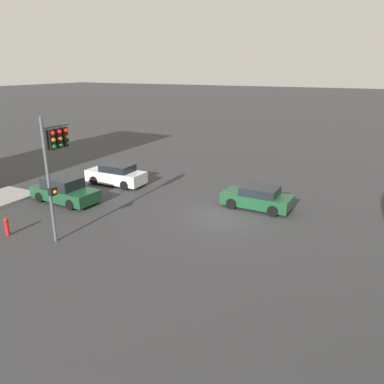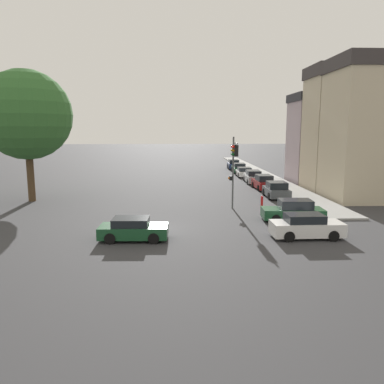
% 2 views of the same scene
% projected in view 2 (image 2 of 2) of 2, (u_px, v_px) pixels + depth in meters
% --- Properties ---
extents(ground_plane, '(300.00, 300.00, 0.00)m').
position_uv_depth(ground_plane, '(156.00, 230.00, 24.17)').
color(ground_plane, '#333335').
extents(sidewalk_strip, '(3.00, 60.00, 0.16)m').
position_uv_depth(sidewalk_strip, '(258.00, 172.00, 56.27)').
color(sidewalk_strip, gray).
rests_on(sidewalk_strip, ground_plane).
extents(rowhouse_backdrop, '(8.21, 17.68, 12.96)m').
position_uv_depth(rowhouse_backdrop, '(347.00, 132.00, 38.95)').
color(rowhouse_backdrop, beige).
rests_on(rowhouse_backdrop, ground_plane).
extents(street_tree, '(7.86, 7.86, 11.64)m').
position_uv_depth(street_tree, '(26.00, 115.00, 32.81)').
color(street_tree, '#4C3823').
rests_on(street_tree, ground_plane).
extents(traffic_signal, '(0.60, 1.80, 5.86)m').
position_uv_depth(traffic_signal, '(234.00, 158.00, 29.66)').
color(traffic_signal, '#515456').
rests_on(traffic_signal, ground_plane).
extents(crossing_car_0, '(4.04, 1.99, 1.32)m').
position_uv_depth(crossing_car_0, '(133.00, 229.00, 21.97)').
color(crossing_car_0, '#194728').
rests_on(crossing_car_0, ground_plane).
extents(crossing_car_1, '(4.40, 2.11, 1.51)m').
position_uv_depth(crossing_car_1, '(293.00, 211.00, 26.65)').
color(crossing_car_1, '#194728').
rests_on(crossing_car_1, ground_plane).
extents(crossing_car_2, '(4.24, 1.85, 1.46)m').
position_uv_depth(crossing_car_2, '(306.00, 226.00, 22.37)').
color(crossing_car_2, silver).
rests_on(crossing_car_2, ground_plane).
extents(parked_car_0, '(2.11, 3.95, 1.54)m').
position_uv_depth(parked_car_0, '(276.00, 190.00, 35.68)').
color(parked_car_0, '#4C5156').
rests_on(parked_car_0, ground_plane).
extents(parked_car_1, '(1.95, 4.20, 1.59)m').
position_uv_depth(parked_car_1, '(264.00, 183.00, 40.69)').
color(parked_car_1, maroon).
rests_on(parked_car_1, ground_plane).
extents(parked_car_2, '(2.01, 4.71, 1.54)m').
position_uv_depth(parked_car_2, '(253.00, 177.00, 45.65)').
color(parked_car_2, '#B7B7BC').
rests_on(parked_car_2, ground_plane).
extents(parked_car_3, '(2.12, 3.95, 1.32)m').
position_uv_depth(parked_car_3, '(244.00, 172.00, 51.54)').
color(parked_car_3, silver).
rests_on(parked_car_3, ground_plane).
extents(parked_car_4, '(2.09, 4.31, 1.45)m').
position_uv_depth(parked_car_4, '(239.00, 168.00, 56.48)').
color(parked_car_4, '#194728').
rests_on(parked_car_4, ground_plane).
extents(parked_car_5, '(1.99, 4.06, 1.57)m').
position_uv_depth(parked_car_5, '(234.00, 165.00, 61.61)').
color(parked_car_5, navy).
rests_on(parked_car_5, ground_plane).
extents(fire_hydrant, '(0.22, 0.22, 0.92)m').
position_uv_depth(fire_hydrant, '(262.00, 201.00, 31.53)').
color(fire_hydrant, red).
rests_on(fire_hydrant, ground_plane).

